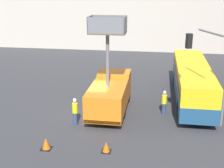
{
  "coord_description": "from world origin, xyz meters",
  "views": [
    {
      "loc": [
        4.7,
        -20.91,
        9.34
      ],
      "look_at": [
        1.21,
        1.86,
        1.87
      ],
      "focal_mm": 50.0,
      "sensor_mm": 36.0,
      "label": 1
    }
  ],
  "objects_px": {
    "utility_truck": "(110,92)",
    "road_worker_directing": "(164,102)",
    "road_worker_near_truck": "(75,111)",
    "city_bus": "(192,79)",
    "traffic_cone_near_truck": "(46,144)",
    "traffic_light_pole": "(214,63)",
    "traffic_cone_mid_road": "(106,147)"
  },
  "relations": [
    {
      "from": "utility_truck",
      "to": "road_worker_directing",
      "type": "bearing_deg",
      "value": 0.73
    },
    {
      "from": "utility_truck",
      "to": "road_worker_near_truck",
      "type": "distance_m",
      "value": 3.42
    },
    {
      "from": "city_bus",
      "to": "traffic_cone_near_truck",
      "type": "height_order",
      "value": "city_bus"
    },
    {
      "from": "road_worker_near_truck",
      "to": "traffic_light_pole",
      "type": "bearing_deg",
      "value": -84.95
    },
    {
      "from": "traffic_light_pole",
      "to": "utility_truck",
      "type": "bearing_deg",
      "value": 166.06
    },
    {
      "from": "traffic_cone_near_truck",
      "to": "traffic_cone_mid_road",
      "type": "xyz_separation_m",
      "value": [
        3.56,
        0.21,
        -0.04
      ]
    },
    {
      "from": "road_worker_near_truck",
      "to": "traffic_cone_mid_road",
      "type": "height_order",
      "value": "road_worker_near_truck"
    },
    {
      "from": "traffic_light_pole",
      "to": "traffic_cone_mid_road",
      "type": "bearing_deg",
      "value": -145.84
    },
    {
      "from": "utility_truck",
      "to": "traffic_cone_near_truck",
      "type": "bearing_deg",
      "value": -114.43
    },
    {
      "from": "traffic_light_pole",
      "to": "traffic_cone_near_truck",
      "type": "xyz_separation_m",
      "value": [
        -9.87,
        -4.49,
        -4.15
      ]
    },
    {
      "from": "city_bus",
      "to": "traffic_cone_mid_road",
      "type": "relative_size",
      "value": 19.49
    },
    {
      "from": "road_worker_near_truck",
      "to": "traffic_cone_mid_road",
      "type": "bearing_deg",
      "value": -141.56
    },
    {
      "from": "road_worker_directing",
      "to": "utility_truck",
      "type": "bearing_deg",
      "value": 112.62
    },
    {
      "from": "utility_truck",
      "to": "traffic_cone_near_truck",
      "type": "height_order",
      "value": "utility_truck"
    },
    {
      "from": "utility_truck",
      "to": "city_bus",
      "type": "bearing_deg",
      "value": 29.23
    },
    {
      "from": "road_worker_near_truck",
      "to": "traffic_cone_mid_road",
      "type": "xyz_separation_m",
      "value": [
        2.73,
        -3.32,
        -0.67
      ]
    },
    {
      "from": "city_bus",
      "to": "road_worker_directing",
      "type": "bearing_deg",
      "value": 152.85
    },
    {
      "from": "utility_truck",
      "to": "road_worker_near_truck",
      "type": "bearing_deg",
      "value": -126.53
    },
    {
      "from": "utility_truck",
      "to": "city_bus",
      "type": "height_order",
      "value": "utility_truck"
    },
    {
      "from": "utility_truck",
      "to": "road_worker_near_truck",
      "type": "height_order",
      "value": "utility_truck"
    },
    {
      "from": "road_worker_near_truck",
      "to": "road_worker_directing",
      "type": "bearing_deg",
      "value": -66.54
    },
    {
      "from": "traffic_cone_mid_road",
      "to": "utility_truck",
      "type": "bearing_deg",
      "value": 96.9
    },
    {
      "from": "utility_truck",
      "to": "traffic_light_pole",
      "type": "bearing_deg",
      "value": -13.94
    },
    {
      "from": "city_bus",
      "to": "road_worker_directing",
      "type": "height_order",
      "value": "city_bus"
    },
    {
      "from": "traffic_light_pole",
      "to": "road_worker_directing",
      "type": "height_order",
      "value": "traffic_light_pole"
    },
    {
      "from": "city_bus",
      "to": "road_worker_directing",
      "type": "xyz_separation_m",
      "value": [
        -2.25,
        -3.48,
        -0.86
      ]
    },
    {
      "from": "traffic_cone_mid_road",
      "to": "road_worker_near_truck",
      "type": "bearing_deg",
      "value": 129.45
    },
    {
      "from": "city_bus",
      "to": "traffic_cone_near_truck",
      "type": "xyz_separation_m",
      "value": [
        -9.14,
        -9.76,
        -1.45
      ]
    },
    {
      "from": "utility_truck",
      "to": "traffic_light_pole",
      "type": "relative_size",
      "value": 1.08
    },
    {
      "from": "traffic_cone_mid_road",
      "to": "road_worker_directing",
      "type": "bearing_deg",
      "value": 61.32
    },
    {
      "from": "traffic_light_pole",
      "to": "traffic_cone_near_truck",
      "type": "distance_m",
      "value": 11.61
    },
    {
      "from": "road_worker_directing",
      "to": "traffic_light_pole",
      "type": "bearing_deg",
      "value": -99.2
    }
  ]
}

